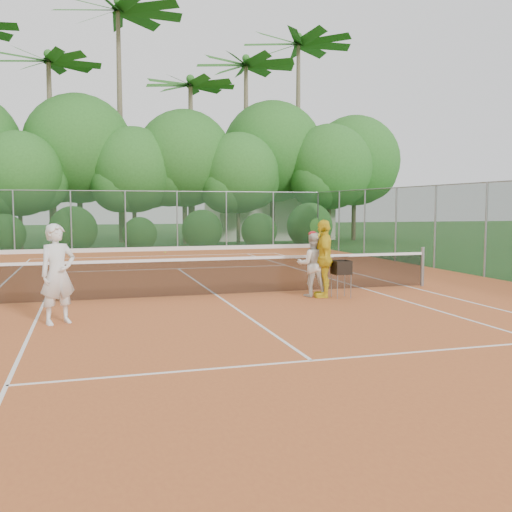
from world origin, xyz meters
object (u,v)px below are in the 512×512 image
at_px(player_white, 58,274).
at_px(ball_hopper, 341,268).
at_px(player_center_grp, 313,264).
at_px(player_yellow, 324,258).

distance_m(player_white, ball_hopper, 6.66).
xyz_separation_m(player_center_grp, ball_hopper, (0.61, -0.36, -0.08)).
relative_size(player_center_grp, ball_hopper, 1.78).
distance_m(player_white, player_yellow, 6.34).
bearing_deg(player_white, player_center_grp, -11.99).
bearing_deg(ball_hopper, player_yellow, 164.55).
relative_size(player_center_grp, player_yellow, 0.85).
relative_size(player_white, player_center_grp, 1.17).
distance_m(player_center_grp, ball_hopper, 0.72).
xyz_separation_m(player_center_grp, player_yellow, (0.23, -0.16, 0.15)).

